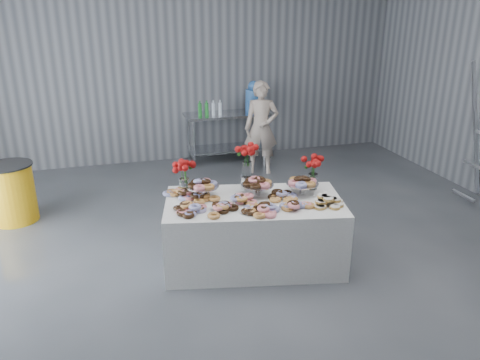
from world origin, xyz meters
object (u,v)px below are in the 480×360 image
object	(u,v)px
display_table	(254,232)
prep_table	(227,128)
water_jug	(253,98)
person	(261,128)
trash_barrel	(12,193)

from	to	relation	value
display_table	prep_table	bearing A→B (deg)	80.38
display_table	water_jug	world-z (taller)	water_jug
display_table	prep_table	size ratio (longest dim) A/B	1.27
water_jug	person	bearing A→B (deg)	-96.52
display_table	prep_table	distance (m)	3.67
water_jug	person	xyz separation A→B (m)	(-0.08, -0.74, -0.37)
prep_table	water_jug	world-z (taller)	water_jug
prep_table	water_jug	bearing A→B (deg)	-0.00
display_table	trash_barrel	bearing A→B (deg)	145.25
prep_table	person	xyz separation A→B (m)	(0.42, -0.74, 0.16)
person	prep_table	bearing A→B (deg)	137.32
water_jug	prep_table	bearing A→B (deg)	180.00
display_table	water_jug	xyz separation A→B (m)	(1.11, 3.61, 0.77)
display_table	trash_barrel	world-z (taller)	trash_barrel
prep_table	trash_barrel	distance (m)	3.77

